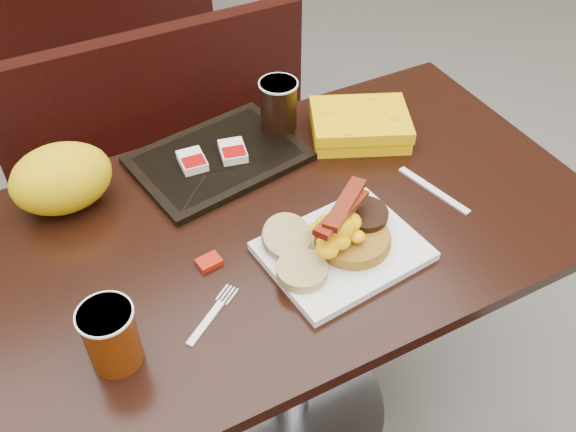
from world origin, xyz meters
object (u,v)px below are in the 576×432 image
coffee_cup_near (111,336)px  tray (218,159)px  hashbrown_sleeve_left (192,161)px  table_near (290,330)px  paper_bag (61,178)px  bench_far_s (85,10)px  hashbrown_sleeve_right (233,151)px  platter (343,251)px  knife (434,190)px  fork (206,323)px  pancake_stack (353,237)px  bench_near_n (185,168)px  coffee_cup_far (279,105)px  clamshell (360,125)px

coffee_cup_near → tray: (0.34, 0.38, -0.05)m
hashbrown_sleeve_left → table_near: bearing=-58.2°
coffee_cup_near → paper_bag: 0.40m
bench_far_s → hashbrown_sleeve_right: (-0.03, -1.69, 0.42)m
platter → knife: size_ratio=1.56×
coffee_cup_near → knife: coffee_cup_near is taller
fork → tray: size_ratio=0.40×
pancake_stack → coffee_cup_near: bearing=-176.2°
bench_far_s → knife: (0.30, -1.97, 0.39)m
hashbrown_sleeve_left → bench_far_s: bearing=90.4°
bench_far_s → pancake_stack: pancake_stack is taller
bench_near_n → knife: size_ratio=5.57×
coffee_cup_far → hashbrown_sleeve_right: bearing=-159.9°
bench_far_s → platter: platter is taller
table_near → knife: (0.30, -0.07, 0.38)m
knife → paper_bag: size_ratio=0.91×
platter → table_near: bearing=101.1°
pancake_stack → paper_bag: bearing=140.1°
clamshell → table_near: bearing=-123.9°
knife → tray: size_ratio=0.51×
coffee_cup_far → clamshell: coffee_cup_far is taller
bench_far_s → hashbrown_sleeve_right: hashbrown_sleeve_right is taller
bench_near_n → fork: size_ratio=7.26×
coffee_cup_near → hashbrown_sleeve_right: 0.52m
bench_far_s → knife: bearing=-81.4°
platter → coffee_cup_far: coffee_cup_far is taller
table_near → knife: bearing=-12.6°
pancake_stack → tray: size_ratio=0.41×
pancake_stack → clamshell: bearing=55.6°
bench_far_s → paper_bag: 1.76m
clamshell → paper_bag: paper_bag is taller
hashbrown_sleeve_right → paper_bag: paper_bag is taller
bench_far_s → knife: 2.03m
hashbrown_sleeve_right → bench_far_s: bearing=101.6°
tray → coffee_cup_far: 0.18m
table_near → bench_near_n: table_near is taller
table_near → bench_near_n: 0.70m
tray → paper_bag: paper_bag is taller
coffee_cup_near → hashbrown_sleeve_left: 0.47m
table_near → coffee_cup_far: (0.11, 0.26, 0.45)m
knife → coffee_cup_far: 0.39m
platter → clamshell: (0.22, 0.30, 0.02)m
coffee_cup_near → clamshell: 0.73m
hashbrown_sleeve_left → hashbrown_sleeve_right: 0.09m
knife → tray: bearing=-142.2°
hashbrown_sleeve_right → paper_bag: 0.35m
pancake_stack → hashbrown_sleeve_right: pancake_stack is taller
knife → paper_bag: paper_bag is taller
table_near → tray: (-0.06, 0.23, 0.38)m
bench_near_n → coffee_cup_near: coffee_cup_near is taller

